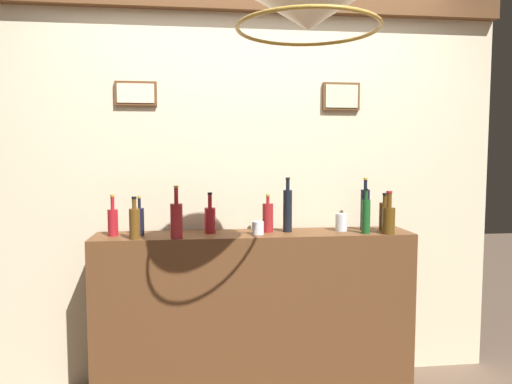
% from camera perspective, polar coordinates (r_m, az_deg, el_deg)
% --- Properties ---
extents(panelled_rear_partition, '(3.19, 0.15, 2.47)m').
position_cam_1_polar(panelled_rear_partition, '(3.02, -0.66, 1.95)').
color(panelled_rear_partition, beige).
rests_on(panelled_rear_partition, ground).
extents(bar_shelf_unit, '(1.89, 0.33, 0.98)m').
position_cam_1_polar(bar_shelf_unit, '(2.94, -0.12, -14.50)').
color(bar_shelf_unit, brown).
rests_on(bar_shelf_unit, ground).
extents(liquor_bottle_tequila, '(0.07, 0.07, 0.23)m').
position_cam_1_polar(liquor_bottle_tequila, '(2.85, 1.44, -3.05)').
color(liquor_bottle_tequila, maroon).
rests_on(liquor_bottle_tequila, bar_shelf_unit).
extents(liquor_bottle_vermouth, '(0.06, 0.06, 0.32)m').
position_cam_1_polar(liquor_bottle_vermouth, '(2.98, 13.05, -1.99)').
color(liquor_bottle_vermouth, black).
rests_on(liquor_bottle_vermouth, bar_shelf_unit).
extents(liquor_bottle_rye, '(0.06, 0.06, 0.24)m').
position_cam_1_polar(liquor_bottle_rye, '(2.69, -14.48, -3.60)').
color(liquor_bottle_rye, brown).
rests_on(liquor_bottle_rye, bar_shelf_unit).
extents(liquor_bottle_whiskey, '(0.07, 0.07, 0.30)m').
position_cam_1_polar(liquor_bottle_whiskey, '(2.66, -9.59, -3.30)').
color(liquor_bottle_whiskey, maroon).
rests_on(liquor_bottle_whiskey, bar_shelf_unit).
extents(liquor_bottle_vodka, '(0.06, 0.06, 0.24)m').
position_cam_1_polar(liquor_bottle_vodka, '(2.83, -16.92, -3.39)').
color(liquor_bottle_vodka, '#A61C24').
rests_on(liquor_bottle_vodka, bar_shelf_unit).
extents(liquor_bottle_gin, '(0.05, 0.05, 0.27)m').
position_cam_1_polar(liquor_bottle_gin, '(2.86, 13.16, -2.80)').
color(liquor_bottle_gin, '#1A5220').
rests_on(liquor_bottle_gin, bar_shelf_unit).
extents(liquor_bottle_scotch, '(0.05, 0.05, 0.33)m').
position_cam_1_polar(liquor_bottle_scotch, '(2.85, 3.84, -2.13)').
color(liquor_bottle_scotch, black).
rests_on(liquor_bottle_scotch, bar_shelf_unit).
extents(liquor_bottle_mezcal, '(0.07, 0.07, 0.24)m').
position_cam_1_polar(liquor_bottle_mezcal, '(2.82, -5.58, -3.24)').
color(liquor_bottle_mezcal, maroon).
rests_on(liquor_bottle_mezcal, bar_shelf_unit).
extents(liquor_bottle_rum, '(0.05, 0.05, 0.23)m').
position_cam_1_polar(liquor_bottle_rum, '(2.81, -13.89, -3.40)').
color(liquor_bottle_rum, black).
rests_on(liquor_bottle_rum, bar_shelf_unit).
extents(liquor_bottle_amaro, '(0.07, 0.07, 0.23)m').
position_cam_1_polar(liquor_bottle_amaro, '(3.00, 15.32, -2.76)').
color(liquor_bottle_amaro, '#5B3714').
rests_on(liquor_bottle_amaro, bar_shelf_unit).
extents(liquor_bottle_sherry, '(0.07, 0.07, 0.25)m').
position_cam_1_polar(liquor_bottle_sherry, '(2.88, 15.75, -3.10)').
color(liquor_bottle_sherry, '#583A12').
rests_on(liquor_bottle_sherry, bar_shelf_unit).
extents(glass_tumbler_rocks, '(0.07, 0.07, 0.08)m').
position_cam_1_polar(glass_tumbler_rocks, '(2.77, 0.22, -4.36)').
color(glass_tumbler_rocks, silver).
rests_on(glass_tumbler_rocks, bar_shelf_unit).
extents(glass_tumbler_highball, '(0.07, 0.07, 0.11)m').
position_cam_1_polar(glass_tumbler_highball, '(2.94, 10.28, -3.62)').
color(glass_tumbler_highball, silver).
rests_on(glass_tumbler_highball, bar_shelf_unit).
extents(pendant_lamp, '(0.59, 0.59, 0.50)m').
position_cam_1_polar(pendant_lamp, '(2.03, 6.34, 21.25)').
color(pendant_lamp, '#EFE5C6').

